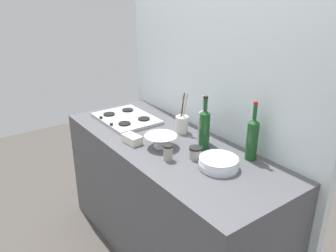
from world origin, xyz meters
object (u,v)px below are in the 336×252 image
object	(u,v)px
mixing_bowl	(161,140)
butter_dish	(132,139)
wine_bottle_leftmost	(252,138)
wine_bottle_mid_left	(204,125)
condiment_jar_rear	(168,152)
wine_bottle_mid_right	(204,129)
utensil_crock	(182,124)
stovetop_hob	(126,118)
plate_stack	(219,163)
condiment_jar_front	(195,153)

from	to	relation	value
mixing_bowl	butter_dish	size ratio (longest dim) A/B	1.57
wine_bottle_leftmost	wine_bottle_mid_left	world-z (taller)	wine_bottle_leftmost
wine_bottle_mid_left	mixing_bowl	xyz separation A→B (m)	(-0.12, -0.27, -0.08)
condiment_jar_rear	butter_dish	bearing A→B (deg)	-170.85
wine_bottle_mid_right	utensil_crock	bearing A→B (deg)	169.14
wine_bottle_mid_left	wine_bottle_mid_right	world-z (taller)	wine_bottle_mid_right
stovetop_hob	wine_bottle_leftmost	distance (m)	1.07
plate_stack	mixing_bowl	distance (m)	0.44
stovetop_hob	utensil_crock	bearing A→B (deg)	24.07
stovetop_hob	condiment_jar_front	bearing A→B (deg)	0.92
wine_bottle_mid_left	condiment_jar_front	world-z (taller)	wine_bottle_mid_left
plate_stack	condiment_jar_front	xyz separation A→B (m)	(-0.17, -0.03, 0.01)
mixing_bowl	condiment_jar_front	world-z (taller)	mixing_bowl
mixing_bowl	condiment_jar_rear	xyz separation A→B (m)	(0.18, -0.07, 0.00)
mixing_bowl	wine_bottle_leftmost	bearing A→B (deg)	36.74
mixing_bowl	plate_stack	bearing A→B (deg)	13.62
wine_bottle_leftmost	mixing_bowl	size ratio (longest dim) A/B	1.73
butter_dish	condiment_jar_rear	xyz separation A→B (m)	(0.33, 0.05, 0.02)
mixing_bowl	wine_bottle_mid_left	bearing A→B (deg)	66.40
wine_bottle_mid_right	utensil_crock	distance (m)	0.32
butter_dish	plate_stack	bearing A→B (deg)	21.09
wine_bottle_leftmost	mixing_bowl	xyz separation A→B (m)	(-0.46, -0.34, -0.09)
plate_stack	wine_bottle_leftmost	size ratio (longest dim) A/B	0.63
plate_stack	condiment_jar_rear	size ratio (longest dim) A/B	2.38
stovetop_hob	condiment_jar_front	world-z (taller)	condiment_jar_front
wine_bottle_leftmost	plate_stack	bearing A→B (deg)	-97.06
wine_bottle_mid_left	butter_dish	world-z (taller)	wine_bottle_mid_left
plate_stack	butter_dish	world-z (taller)	plate_stack
mixing_bowl	condiment_jar_rear	size ratio (longest dim) A/B	2.17
stovetop_hob	utensil_crock	xyz separation A→B (m)	(0.45, 0.20, 0.05)
wine_bottle_mid_right	condiment_jar_front	world-z (taller)	wine_bottle_mid_right
wine_bottle_mid_left	mixing_bowl	world-z (taller)	wine_bottle_mid_left
butter_dish	condiment_jar_front	xyz separation A→B (m)	(0.42, 0.19, 0.01)
wine_bottle_mid_left	wine_bottle_mid_right	distance (m)	0.10
plate_stack	wine_bottle_mid_right	xyz separation A→B (m)	(-0.24, 0.10, 0.11)
mixing_bowl	utensil_crock	size ratio (longest dim) A/B	0.71
mixing_bowl	condiment_jar_rear	bearing A→B (deg)	-21.62
stovetop_hob	wine_bottle_leftmost	size ratio (longest dim) A/B	1.37
mixing_bowl	condiment_jar_front	distance (m)	0.27
butter_dish	condiment_jar_front	distance (m)	0.46
wine_bottle_mid_right	condiment_jar_rear	distance (m)	0.29
plate_stack	condiment_jar_rear	xyz separation A→B (m)	(-0.26, -0.17, 0.02)
plate_stack	utensil_crock	xyz separation A→B (m)	(-0.54, 0.16, 0.03)
butter_dish	utensil_crock	xyz separation A→B (m)	(0.05, 0.38, 0.04)
wine_bottle_leftmost	condiment_jar_front	size ratio (longest dim) A/B	4.61
mixing_bowl	butter_dish	bearing A→B (deg)	-142.32
condiment_jar_front	wine_bottle_mid_left	bearing A→B (deg)	126.52
wine_bottle_mid_left	utensil_crock	world-z (taller)	wine_bottle_mid_left
stovetop_hob	mixing_bowl	world-z (taller)	mixing_bowl
wine_bottle_leftmost	condiment_jar_front	distance (m)	0.35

